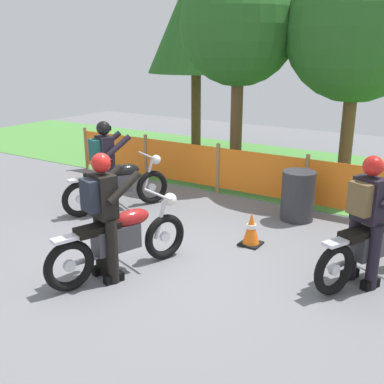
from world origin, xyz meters
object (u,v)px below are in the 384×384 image
(rider_third, at_px, (105,162))
(rider_trailing, at_px, (103,210))
(motorcycle_lead, at_px, (374,245))
(traffic_cone, at_px, (251,229))
(motorcycle_third, at_px, (118,185))
(motorcycle_trailing, at_px, (121,239))
(spare_drum, at_px, (298,196))
(rider_lead, at_px, (367,214))

(rider_third, bearing_deg, rider_trailing, -111.78)
(motorcycle_lead, height_order, traffic_cone, motorcycle_lead)
(motorcycle_third, xyz_separation_m, traffic_cone, (2.81, -0.14, -0.22))
(motorcycle_lead, bearing_deg, motorcycle_trailing, 144.52)
(spare_drum, bearing_deg, traffic_cone, -97.98)
(rider_trailing, height_order, traffic_cone, rider_trailing)
(motorcycle_third, xyz_separation_m, rider_third, (-0.10, -0.21, 0.47))
(motorcycle_lead, height_order, rider_trailing, rider_trailing)
(spare_drum, bearing_deg, motorcycle_third, -156.56)
(motorcycle_lead, relative_size, spare_drum, 2.23)
(rider_third, bearing_deg, motorcycle_third, 0.51)
(rider_trailing, bearing_deg, spare_drum, -2.85)
(motorcycle_third, height_order, rider_lead, rider_lead)
(motorcycle_lead, height_order, spare_drum, motorcycle_lead)
(motorcycle_lead, bearing_deg, rider_trailing, 147.08)
(rider_third, height_order, spare_drum, rider_third)
(rider_third, relative_size, traffic_cone, 3.19)
(motorcycle_trailing, height_order, rider_lead, rider_lead)
(motorcycle_lead, bearing_deg, traffic_cone, 110.23)
(rider_third, xyz_separation_m, traffic_cone, (2.91, 0.07, -0.69))
(traffic_cone, bearing_deg, spare_drum, 82.02)
(motorcycle_trailing, bearing_deg, motorcycle_third, 60.57)
(motorcycle_third, relative_size, rider_third, 1.15)
(rider_lead, distance_m, rider_third, 4.63)
(motorcycle_trailing, bearing_deg, motorcycle_lead, -41.99)
(motorcycle_trailing, xyz_separation_m, motorcycle_third, (-1.74, 1.92, -0.01))
(rider_third, bearing_deg, traffic_cone, -62.87)
(rider_trailing, relative_size, rider_third, 1.00)
(motorcycle_lead, bearing_deg, rider_lead, -179.49)
(motorcycle_third, relative_size, traffic_cone, 3.67)
(motorcycle_lead, relative_size, motorcycle_trailing, 0.95)
(rider_lead, xyz_separation_m, spare_drum, (-1.52, 1.80, -0.51))
(traffic_cone, bearing_deg, rider_third, -178.65)
(rider_trailing, distance_m, rider_third, 2.62)
(rider_lead, relative_size, traffic_cone, 3.19)
(motorcycle_trailing, xyz_separation_m, traffic_cone, (1.07, 1.79, -0.23))
(rider_lead, distance_m, spare_drum, 2.41)
(traffic_cone, bearing_deg, rider_lead, -11.71)
(motorcycle_third, height_order, spare_drum, motorcycle_third)
(motorcycle_lead, distance_m, traffic_cone, 1.83)
(rider_third, bearing_deg, motorcycle_trailing, -107.21)
(spare_drum, bearing_deg, rider_lead, -49.90)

